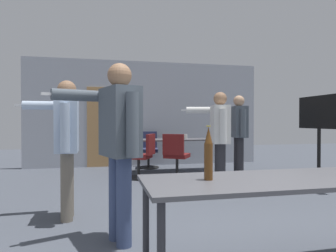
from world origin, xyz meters
TOP-DOWN VIEW (x-y plane):
  - back_wall at (-0.03, 6.43)m, footprint 6.20×0.12m
  - conference_table_near at (0.17, 0.44)m, footprint 2.17×0.72m
  - conference_table_far at (0.34, 5.26)m, footprint 2.32×0.70m
  - tv_screen at (2.55, 3.05)m, footprint 0.44×1.04m
  - person_right_polo at (1.64, 4.35)m, footprint 0.77×0.78m
  - person_center_tall at (-1.60, 2.25)m, footprint 0.78×0.67m
  - person_far_watching at (-1.03, 1.39)m, footprint 0.92×0.66m
  - person_left_plaid at (0.74, 3.20)m, footprint 0.74×0.81m
  - office_chair_near_pushed at (-0.38, 4.56)m, footprint 0.67×0.63m
  - office_chair_far_left at (-0.03, 5.98)m, footprint 0.52×0.58m
  - office_chair_mid_tucked at (0.31, 4.45)m, footprint 0.65×0.68m
  - beer_bottle at (-0.45, 0.49)m, footprint 0.06×0.06m
  - drink_cup at (0.77, 5.33)m, footprint 0.08×0.08m

SIDE VIEW (x-z plane):
  - office_chair_far_left at x=-0.03m, z-range -0.03..0.87m
  - office_chair_near_pushed at x=-0.38m, z-range -0.03..0.88m
  - office_chair_mid_tucked at x=0.31m, z-range -0.03..0.88m
  - conference_table_near at x=0.17m, z-range 0.31..1.07m
  - conference_table_far at x=0.34m, z-range 0.31..1.07m
  - drink_cup at x=0.77m, z-range 0.76..0.86m
  - beer_bottle at x=-0.45m, z-range 0.75..1.13m
  - person_left_plaid at x=0.74m, z-range 0.16..1.82m
  - person_center_tall at x=-1.60m, z-range 0.16..1.82m
  - tv_screen at x=2.55m, z-range 0.19..1.81m
  - person_right_polo at x=1.64m, z-range 0.17..1.89m
  - person_far_watching at x=-1.03m, z-range 0.17..1.90m
  - back_wall at x=-0.03m, z-range -0.01..2.75m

